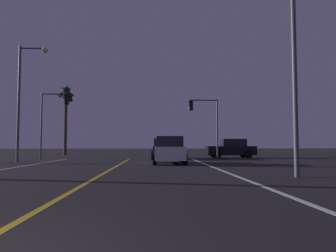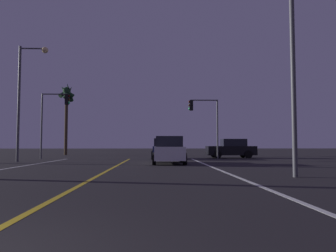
{
  "view_description": "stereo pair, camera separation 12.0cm",
  "coord_description": "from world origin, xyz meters",
  "px_view_note": "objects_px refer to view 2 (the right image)",
  "views": [
    {
      "loc": [
        2.09,
        -2.92,
        1.18
      ],
      "look_at": [
        3.15,
        22.77,
        2.67
      ],
      "focal_mm": 34.72,
      "sensor_mm": 36.0,
      "label": 1
    },
    {
      "loc": [
        2.21,
        -2.92,
        1.18
      ],
      "look_at": [
        3.15,
        22.77,
        2.67
      ],
      "focal_mm": 34.72,
      "sensor_mm": 36.0,
      "label": 2
    }
  ],
  "objects_px": {
    "traffic_light_near_right": "(203,115)",
    "traffic_light_near_left": "(55,111)",
    "car_crossing_side": "(231,149)",
    "street_lamp_right_near": "(280,49)",
    "car_lead_same_lane": "(169,150)",
    "street_lamp_left_mid": "(26,88)",
    "palm_tree_left_far": "(67,98)",
    "car_ahead_far": "(164,149)"
  },
  "relations": [
    {
      "from": "car_lead_same_lane",
      "to": "street_lamp_right_near",
      "type": "xyz_separation_m",
      "value": [
        3.83,
        -8.65,
        3.93
      ]
    },
    {
      "from": "palm_tree_left_far",
      "to": "car_crossing_side",
      "type": "bearing_deg",
      "value": -27.59
    },
    {
      "from": "car_ahead_far",
      "to": "traffic_light_near_right",
      "type": "relative_size",
      "value": 0.85
    },
    {
      "from": "traffic_light_near_right",
      "to": "traffic_light_near_left",
      "type": "xyz_separation_m",
      "value": [
        -12.69,
        0.0,
        0.3
      ]
    },
    {
      "from": "street_lamp_right_near",
      "to": "palm_tree_left_far",
      "type": "bearing_deg",
      "value": -60.14
    },
    {
      "from": "traffic_light_near_right",
      "to": "street_lamp_left_mid",
      "type": "distance_m",
      "value": 14.15
    },
    {
      "from": "street_lamp_right_near",
      "to": "palm_tree_left_far",
      "type": "distance_m",
      "value": 30.25
    },
    {
      "from": "street_lamp_right_near",
      "to": "street_lamp_left_mid",
      "type": "height_order",
      "value": "street_lamp_left_mid"
    },
    {
      "from": "car_crossing_side",
      "to": "street_lamp_left_mid",
      "type": "height_order",
      "value": "street_lamp_left_mid"
    },
    {
      "from": "car_crossing_side",
      "to": "traffic_light_near_right",
      "type": "relative_size",
      "value": 0.85
    },
    {
      "from": "car_lead_same_lane",
      "to": "street_lamp_left_mid",
      "type": "bearing_deg",
      "value": 77.07
    },
    {
      "from": "car_lead_same_lane",
      "to": "traffic_light_near_left",
      "type": "relative_size",
      "value": 0.78
    },
    {
      "from": "street_lamp_left_mid",
      "to": "palm_tree_left_far",
      "type": "height_order",
      "value": "palm_tree_left_far"
    },
    {
      "from": "car_crossing_side",
      "to": "palm_tree_left_far",
      "type": "distance_m",
      "value": 20.21
    },
    {
      "from": "street_lamp_left_mid",
      "to": "car_lead_same_lane",
      "type": "bearing_deg",
      "value": -12.93
    },
    {
      "from": "street_lamp_right_near",
      "to": "palm_tree_left_far",
      "type": "xyz_separation_m",
      "value": [
        -15.03,
        26.19,
        1.82
      ]
    },
    {
      "from": "street_lamp_right_near",
      "to": "palm_tree_left_far",
      "type": "relative_size",
      "value": 0.88
    },
    {
      "from": "traffic_light_near_right",
      "to": "traffic_light_near_left",
      "type": "distance_m",
      "value": 12.69
    },
    {
      "from": "street_lamp_right_near",
      "to": "car_crossing_side",
      "type": "bearing_deg",
      "value": -97.08
    },
    {
      "from": "traffic_light_near_right",
      "to": "palm_tree_left_far",
      "type": "distance_m",
      "value": 17.91
    },
    {
      "from": "traffic_light_near_right",
      "to": "palm_tree_left_far",
      "type": "xyz_separation_m",
      "value": [
        -14.49,
        10.15,
        2.81
      ]
    },
    {
      "from": "traffic_light_near_left",
      "to": "palm_tree_left_far",
      "type": "xyz_separation_m",
      "value": [
        -1.8,
        10.15,
        2.51
      ]
    },
    {
      "from": "car_lead_same_lane",
      "to": "street_lamp_left_mid",
      "type": "relative_size",
      "value": 0.53
    },
    {
      "from": "car_crossing_side",
      "to": "palm_tree_left_far",
      "type": "height_order",
      "value": "palm_tree_left_far"
    },
    {
      "from": "car_lead_same_lane",
      "to": "traffic_light_near_right",
      "type": "relative_size",
      "value": 0.85
    },
    {
      "from": "car_lead_same_lane",
      "to": "palm_tree_left_far",
      "type": "xyz_separation_m",
      "value": [
        -11.21,
        17.54,
        5.75
      ]
    },
    {
      "from": "street_lamp_right_near",
      "to": "street_lamp_left_mid",
      "type": "bearing_deg",
      "value": -38.59
    },
    {
      "from": "car_ahead_far",
      "to": "street_lamp_left_mid",
      "type": "xyz_separation_m",
      "value": [
        -9.69,
        -4.69,
        4.27
      ]
    },
    {
      "from": "car_crossing_side",
      "to": "street_lamp_right_near",
      "type": "height_order",
      "value": "street_lamp_right_near"
    },
    {
      "from": "car_ahead_far",
      "to": "car_lead_same_lane",
      "type": "xyz_separation_m",
      "value": [
        0.16,
        -6.95,
        0.0
      ]
    },
    {
      "from": "traffic_light_near_left",
      "to": "street_lamp_left_mid",
      "type": "distance_m",
      "value": 5.25
    },
    {
      "from": "car_ahead_far",
      "to": "traffic_light_near_left",
      "type": "bearing_deg",
      "value": 87.33
    },
    {
      "from": "car_crossing_side",
      "to": "street_lamp_right_near",
      "type": "relative_size",
      "value": 0.58
    },
    {
      "from": "traffic_light_near_left",
      "to": "street_lamp_right_near",
      "type": "bearing_deg",
      "value": -50.47
    },
    {
      "from": "street_lamp_left_mid",
      "to": "palm_tree_left_far",
      "type": "xyz_separation_m",
      "value": [
        -1.36,
        15.28,
        1.48
      ]
    },
    {
      "from": "palm_tree_left_far",
      "to": "traffic_light_near_right",
      "type": "bearing_deg",
      "value": -35.02
    },
    {
      "from": "car_ahead_far",
      "to": "car_crossing_side",
      "type": "distance_m",
      "value": 6.33
    },
    {
      "from": "car_ahead_far",
      "to": "palm_tree_left_far",
      "type": "height_order",
      "value": "palm_tree_left_far"
    },
    {
      "from": "car_crossing_side",
      "to": "car_lead_same_lane",
      "type": "distance_m",
      "value": 10.44
    },
    {
      "from": "car_ahead_far",
      "to": "palm_tree_left_far",
      "type": "xyz_separation_m",
      "value": [
        -11.05,
        10.58,
        5.75
      ]
    },
    {
      "from": "car_lead_same_lane",
      "to": "traffic_light_near_left",
      "type": "bearing_deg",
      "value": 51.86
    },
    {
      "from": "street_lamp_left_mid",
      "to": "traffic_light_near_left",
      "type": "bearing_deg",
      "value": 85.09
    }
  ]
}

